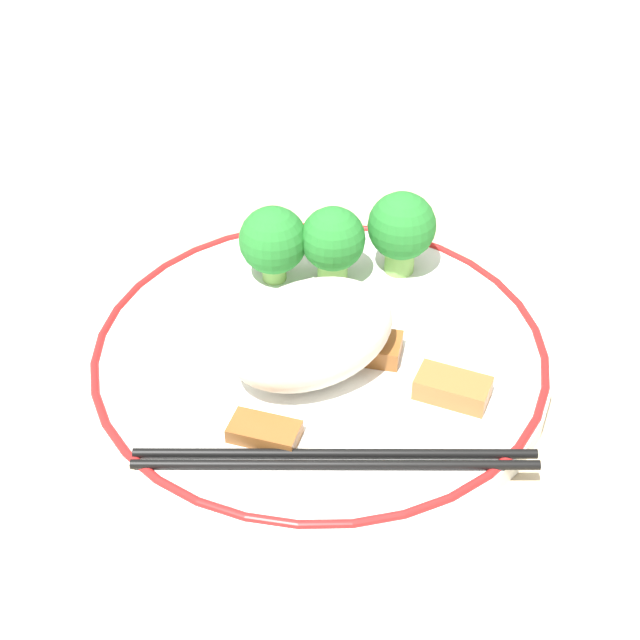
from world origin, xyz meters
name	(u,v)px	position (x,y,z in m)	size (l,w,h in m)	color
ground_plane	(320,365)	(0.00, 0.00, 0.00)	(3.00, 3.00, 0.00)	#C6B28E
plate	(320,353)	(0.00, 0.00, 0.01)	(0.27, 0.27, 0.02)	white
rice_mound	(311,334)	(0.02, 0.02, 0.04)	(0.10, 0.06, 0.06)	white
broccoli_back_left	(402,228)	(-0.08, -0.04, 0.05)	(0.04, 0.04, 0.06)	#7FB756
broccoli_back_center	(333,241)	(-0.04, -0.05, 0.04)	(0.04, 0.04, 0.05)	#7FB756
broccoli_back_right	(273,241)	(-0.01, -0.07, 0.04)	(0.04, 0.04, 0.05)	#7FB756
meat_near_front	(264,432)	(0.06, 0.05, 0.02)	(0.04, 0.04, 0.01)	brown
meat_near_left	(453,388)	(-0.04, 0.07, 0.02)	(0.04, 0.04, 0.01)	#9E6633
meat_near_right	(367,347)	(-0.02, 0.02, 0.02)	(0.04, 0.04, 0.01)	brown
meat_near_back	(327,319)	(-0.01, -0.02, 0.02)	(0.03, 0.03, 0.01)	brown
chopsticks	(335,459)	(0.04, 0.08, 0.02)	(0.18, 0.11, 0.01)	black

